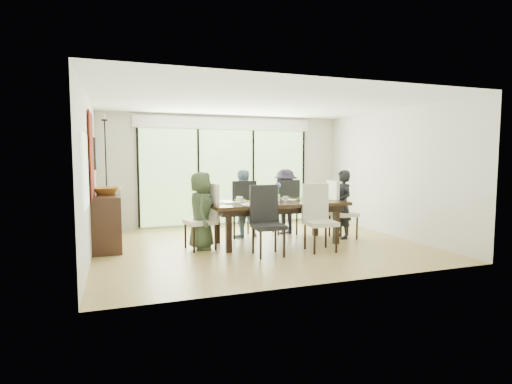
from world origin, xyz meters
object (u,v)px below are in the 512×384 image
object	(u,v)px
chair_right_end	(343,209)
person_far_left	(242,203)
sideboard	(107,220)
chair_far_right	(285,206)
person_right_end	(343,204)
chair_far_left	(241,208)
laptop	(236,203)
cup_c	(311,197)
person_far_right	(285,202)
cup_b	(286,199)
chair_near_left	(268,221)
vase	(278,198)
chair_left_end	(200,216)
bowl	(106,191)
table_top	(276,203)
person_left_end	(201,211)
cup_a	(240,199)
chair_near_right	(321,218)

from	to	relation	value
chair_right_end	person_far_left	bearing A→B (deg)	73.36
person_far_left	sideboard	bearing A→B (deg)	-10.60
chair_far_right	person_right_end	world-z (taller)	person_right_end
chair_far_left	chair_far_right	xyz separation A→B (m)	(1.00, 0.00, 0.00)
laptop	cup_c	bearing A→B (deg)	3.72
person_far_left	sideboard	distance (m)	2.67
chair_far_left	person_far_right	xyz separation A→B (m)	(1.00, -0.02, 0.10)
chair_far_right	cup_b	size ratio (longest dim) A/B	11.00
chair_near_left	vase	xyz separation A→B (m)	(0.55, 0.92, 0.29)
chair_left_end	chair_near_left	xyz separation A→B (m)	(1.00, -0.87, 0.00)
vase	chair_far_left	bearing A→B (deg)	122.01
vase	laptop	xyz separation A→B (m)	(-0.90, -0.15, -0.05)
person_far_right	sideboard	xyz separation A→B (m)	(-3.66, 0.03, -0.21)
chair_near_left	person_far_right	size ratio (longest dim) A/B	0.85
chair_far_left	bowl	size ratio (longest dim) A/B	2.30
table_top	vase	bearing A→B (deg)	45.00
table_top	laptop	xyz separation A→B (m)	(-0.85, -0.10, 0.05)
chair_far_right	sideboard	bearing A→B (deg)	6.69
person_left_end	person_right_end	distance (m)	2.96
cup_a	chair_near_left	bearing A→B (deg)	-78.91
chair_far_right	person_far_left	world-z (taller)	person_far_left
person_left_end	vase	size ratio (longest dim) A/B	10.75
vase	bowl	world-z (taller)	bowl
cup_a	person_left_end	bearing A→B (deg)	-169.11
table_top	bowl	size ratio (longest dim) A/B	5.02
cup_a	laptop	bearing A→B (deg)	-120.96
chair_far_left	laptop	bearing A→B (deg)	69.38
chair_right_end	person_right_end	size ratio (longest dim) A/B	0.85
person_left_end	person_far_left	world-z (taller)	same
chair_far_right	laptop	world-z (taller)	chair_far_right
vase	cup_b	size ratio (longest dim) A/B	1.20
chair_left_end	chair_right_end	world-z (taller)	same
vase	sideboard	xyz separation A→B (m)	(-3.16, 0.81, -0.39)
chair_right_end	chair_near_left	size ratio (longest dim) A/B	1.00
chair_near_left	vase	bearing A→B (deg)	60.62
person_left_end	laptop	world-z (taller)	person_left_end
vase	cup_b	bearing A→B (deg)	-56.31
chair_near_left	person_left_end	xyz separation A→B (m)	(-0.98, 0.87, 0.10)
chair_left_end	person_far_right	world-z (taller)	person_far_right
chair_near_right	cup_c	xyz separation A→B (m)	(0.30, 0.97, 0.27)
chair_near_right	person_right_end	world-z (taller)	person_right_end
chair_right_end	person_left_end	bearing A→B (deg)	96.41
chair_far_right	person_left_end	bearing A→B (deg)	29.53
chair_far_left	bowl	xyz separation A→B (m)	(-2.66, -0.09, 0.45)
chair_left_end	sideboard	xyz separation A→B (m)	(-1.61, 0.86, -0.11)
table_top	chair_far_right	distance (m)	1.03
sideboard	bowl	bearing A→B (deg)	-90.00
chair_near_left	chair_near_right	world-z (taller)	same
chair_right_end	chair_near_right	xyz separation A→B (m)	(-1.00, -0.87, 0.00)
chair_near_right	vase	bearing A→B (deg)	119.27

